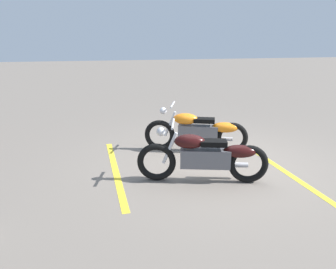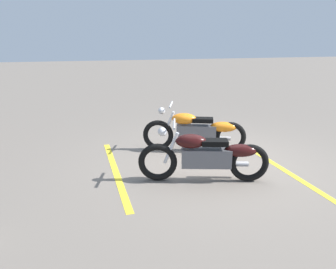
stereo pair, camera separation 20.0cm
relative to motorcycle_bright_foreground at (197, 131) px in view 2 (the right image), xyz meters
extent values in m
plane|color=slate|center=(-0.23, 0.73, -0.46)|extent=(60.00, 60.00, 0.00)
torus|color=black|center=(0.79, -0.29, -0.13)|extent=(0.67, 0.33, 0.67)
torus|color=black|center=(-0.68, 0.25, -0.13)|extent=(0.67, 0.33, 0.67)
cube|color=#59595E|center=(0.01, 0.00, -0.04)|extent=(0.86, 0.50, 0.32)
ellipsoid|color=orange|center=(0.26, -0.09, 0.26)|extent=(0.58, 0.44, 0.24)
ellipsoid|color=orange|center=(-0.53, 0.20, 0.10)|extent=(0.61, 0.42, 0.22)
cube|color=black|center=(-0.11, 0.05, 0.24)|extent=(0.50, 0.38, 0.09)
cylinder|color=silver|center=(0.57, -0.21, 0.13)|extent=(0.27, 0.15, 0.56)
cylinder|color=silver|center=(0.52, -0.19, 0.56)|extent=(0.25, 0.59, 0.04)
sphere|color=silver|center=(0.71, -0.26, 0.42)|extent=(0.15, 0.15, 0.15)
cylinder|color=silver|center=(-0.42, 0.01, -0.20)|extent=(0.69, 0.33, 0.09)
torus|color=black|center=(1.15, 1.27, -0.13)|extent=(0.67, 0.29, 0.67)
torus|color=black|center=(-0.35, 1.70, -0.13)|extent=(0.67, 0.29, 0.67)
cube|color=#59595E|center=(0.35, 1.50, -0.04)|extent=(0.87, 0.44, 0.32)
ellipsoid|color=black|center=(0.61, 1.43, 0.26)|extent=(0.58, 0.41, 0.24)
ellipsoid|color=black|center=(-0.20, 1.65, 0.10)|extent=(0.60, 0.38, 0.22)
cube|color=black|center=(0.22, 1.53, 0.24)|extent=(0.49, 0.35, 0.09)
cylinder|color=silver|center=(0.93, 1.34, 0.13)|extent=(0.27, 0.13, 0.56)
cylinder|color=silver|center=(0.88, 1.35, 0.56)|extent=(0.20, 0.61, 0.04)
sphere|color=silver|center=(1.07, 1.29, 0.42)|extent=(0.15, 0.15, 0.15)
cylinder|color=silver|center=(-0.07, 1.47, -0.20)|extent=(0.70, 0.28, 0.09)
cube|color=yellow|center=(-1.25, 1.52, -0.46)|extent=(0.22, 3.20, 0.01)
cube|color=yellow|center=(1.83, 0.69, -0.46)|extent=(0.22, 3.20, 0.01)
camera|label=1|loc=(2.07, 6.37, 1.93)|focal=34.60mm
camera|label=2|loc=(2.26, 6.32, 1.93)|focal=34.60mm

